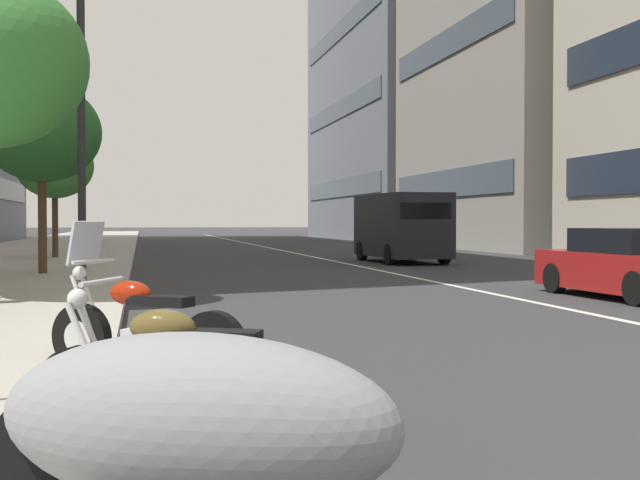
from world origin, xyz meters
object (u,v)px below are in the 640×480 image
object	(u,v)px
motorcycle_mid_row	(191,422)
car_approaching_light	(632,265)
delivery_van_ahead	(401,226)
motorcycle_second_in_row	(141,329)
street_lamp_with_banners	(98,57)
street_tree_far_plaza	(42,133)
street_tree_by_lamp_post	(55,166)
motorcycle_far_end_row	(184,382)

from	to	relation	value
motorcycle_mid_row	car_approaching_light	distance (m)	13.52
delivery_van_ahead	motorcycle_second_in_row	bearing A→B (deg)	154.64
car_approaching_light	street_lamp_with_banners	size ratio (longest dim) A/B	0.49
delivery_van_ahead	street_tree_far_plaza	bearing A→B (deg)	116.98
street_tree_by_lamp_post	street_lamp_with_banners	bearing A→B (deg)	-170.11
motorcycle_second_in_row	car_approaching_light	world-z (taller)	motorcycle_second_in_row
motorcycle_far_end_row	street_lamp_with_banners	bearing A→B (deg)	-61.70
street_tree_far_plaza	street_lamp_with_banners	bearing A→B (deg)	-151.71
motorcycle_far_end_row	street_tree_far_plaza	world-z (taller)	street_tree_far_plaza
motorcycle_second_in_row	delivery_van_ahead	xyz separation A→B (m)	(20.13, -9.23, 0.87)
delivery_van_ahead	street_tree_by_lamp_post	size ratio (longest dim) A/B	1.11
motorcycle_far_end_row	street_tree_by_lamp_post	bearing A→B (deg)	-59.36
street_tree_far_plaza	street_tree_by_lamp_post	distance (m)	9.73
motorcycle_mid_row	street_lamp_with_banners	world-z (taller)	street_lamp_with_banners
delivery_van_ahead	street_tree_far_plaza	distance (m)	13.44
street_tree_far_plaza	street_tree_by_lamp_post	world-z (taller)	street_tree_far_plaza
motorcycle_second_in_row	motorcycle_far_end_row	bearing A→B (deg)	133.10
street_lamp_with_banners	motorcycle_mid_row	bearing A→B (deg)	-175.61
motorcycle_far_end_row	street_tree_by_lamp_post	size ratio (longest dim) A/B	0.44
motorcycle_second_in_row	street_tree_by_lamp_post	distance (m)	24.09
motorcycle_far_end_row	motorcycle_mid_row	bearing A→B (deg)	111.72
motorcycle_far_end_row	car_approaching_light	bearing A→B (deg)	-113.30
car_approaching_light	street_tree_by_lamp_post	distance (m)	21.77
car_approaching_light	street_lamp_with_banners	xyz separation A→B (m)	(5.08, 10.21, 4.56)
motorcycle_second_in_row	street_tree_far_plaza	bearing A→B (deg)	-43.04
car_approaching_light	street_lamp_with_banners	bearing A→B (deg)	61.51
motorcycle_mid_row	motorcycle_second_in_row	bearing A→B (deg)	-60.46
car_approaching_light	street_tree_by_lamp_post	xyz separation A→B (m)	(17.66, 12.40, 2.90)
street_tree_by_lamp_post	delivery_van_ahead	bearing A→B (deg)	-106.07
motorcycle_second_in_row	street_lamp_with_banners	world-z (taller)	street_lamp_with_banners
motorcycle_second_in_row	street_tree_by_lamp_post	xyz separation A→B (m)	(23.68, 3.12, 3.09)
street_tree_by_lamp_post	motorcycle_mid_row	bearing A→B (deg)	-173.10
street_lamp_with_banners	delivery_van_ahead	bearing A→B (deg)	-48.39
motorcycle_mid_row	motorcycle_second_in_row	xyz separation A→B (m)	(4.02, 0.23, -0.07)
street_lamp_with_banners	street_tree_far_plaza	size ratio (longest dim) A/B	1.72
street_tree_far_plaza	motorcycle_second_in_row	bearing A→B (deg)	-169.95
motorcycle_mid_row	car_approaching_light	xyz separation A→B (m)	(10.04, -9.05, 0.12)
motorcycle_far_end_row	street_lamp_with_banners	size ratio (longest dim) A/B	0.24
motorcycle_second_in_row	street_lamp_with_banners	distance (m)	12.12
motorcycle_mid_row	motorcycle_far_end_row	world-z (taller)	motorcycle_far_end_row
motorcycle_mid_row	delivery_van_ahead	world-z (taller)	delivery_van_ahead
street_tree_far_plaza	street_tree_by_lamp_post	xyz separation A→B (m)	(9.70, 0.65, -0.23)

